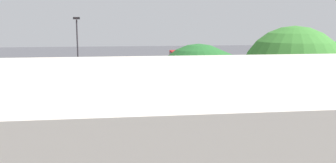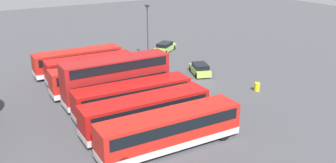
# 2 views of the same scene
# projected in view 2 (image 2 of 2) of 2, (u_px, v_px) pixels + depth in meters

# --- Properties ---
(ground_plane) EXTENTS (140.00, 140.00, 0.00)m
(ground_plane) POSITION_uv_depth(u_px,v_px,m) (193.00, 85.00, 42.20)
(ground_plane) COLOR #47474C
(bus_single_deck_near_end) EXTENTS (2.84, 11.83, 2.95)m
(bus_single_deck_near_end) POSITION_uv_depth(u_px,v_px,m) (170.00, 129.00, 28.32)
(bus_single_deck_near_end) COLOR red
(bus_single_deck_near_end) RESTS_ON ground
(bus_single_deck_second) EXTENTS (2.81, 11.48, 2.95)m
(bus_single_deck_second) POSITION_uv_depth(u_px,v_px,m) (146.00, 112.00, 31.32)
(bus_single_deck_second) COLOR #B71411
(bus_single_deck_second) RESTS_ON ground
(bus_single_deck_third) EXTENTS (3.06, 11.43, 2.95)m
(bus_single_deck_third) POSITION_uv_depth(u_px,v_px,m) (133.00, 97.00, 34.45)
(bus_single_deck_third) COLOR #B71411
(bus_single_deck_third) RESTS_ON ground
(bus_double_decker_fourth) EXTENTS (2.72, 11.01, 4.55)m
(bus_double_decker_fourth) POSITION_uv_depth(u_px,v_px,m) (116.00, 78.00, 36.99)
(bus_double_decker_fourth) COLOR #A51919
(bus_double_decker_fourth) RESTS_ON ground
(bus_single_deck_fifth) EXTENTS (3.03, 11.74, 2.95)m
(bus_single_deck_fifth) POSITION_uv_depth(u_px,v_px,m) (104.00, 76.00, 40.05)
(bus_single_deck_fifth) COLOR red
(bus_single_deck_fifth) RESTS_ON ground
(bus_single_deck_sixth) EXTENTS (3.00, 10.36, 2.95)m
(bus_single_deck_sixth) POSITION_uv_depth(u_px,v_px,m) (91.00, 68.00, 42.92)
(bus_single_deck_sixth) COLOR #B71411
(bus_single_deck_sixth) RESTS_ON ground
(bus_single_deck_seventh) EXTENTS (2.77, 10.87, 2.95)m
(bus_single_deck_seventh) POSITION_uv_depth(u_px,v_px,m) (78.00, 61.00, 45.77)
(bus_single_deck_seventh) COLOR red
(bus_single_deck_seventh) RESTS_ON ground
(car_hatchback_silver) EXTENTS (4.09, 4.71, 1.43)m
(car_hatchback_silver) POSITION_uv_depth(u_px,v_px,m) (165.00, 47.00, 55.77)
(car_hatchback_silver) COLOR #A5D14C
(car_hatchback_silver) RESTS_ON ground
(car_small_green) EXTENTS (4.34, 3.01, 1.43)m
(car_small_green) POSITION_uv_depth(u_px,v_px,m) (200.00, 69.00, 45.49)
(car_small_green) COLOR #A5D14C
(car_small_green) RESTS_ON ground
(lamp_post_tall) EXTENTS (0.70, 0.30, 7.84)m
(lamp_post_tall) POSITION_uv_depth(u_px,v_px,m) (148.00, 29.00, 49.25)
(lamp_post_tall) COLOR #38383D
(lamp_post_tall) RESTS_ON ground
(waste_bin_yellow) EXTENTS (0.60, 0.60, 0.95)m
(waste_bin_yellow) POSITION_uv_depth(u_px,v_px,m) (257.00, 87.00, 40.23)
(waste_bin_yellow) COLOR yellow
(waste_bin_yellow) RESTS_ON ground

